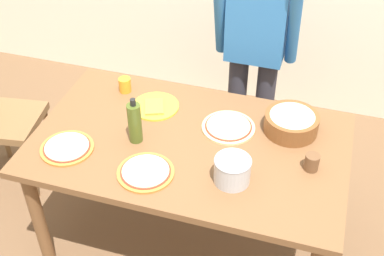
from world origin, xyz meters
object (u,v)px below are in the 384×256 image
at_px(cup_orange, 125,85).
at_px(pizza_cooked_on_tray, 67,148).
at_px(olive_oil_bottle, 135,122).
at_px(plate_with_slice, 155,106).
at_px(person_cook, 256,44).
at_px(steel_pot, 232,170).
at_px(dining_table, 189,155).
at_px(pizza_raw_on_board, 228,127).
at_px(popcorn_bowl, 292,121).
at_px(pizza_second_cooked, 146,172).
at_px(cup_small_brown, 312,162).

bearing_deg(cup_orange, pizza_cooked_on_tray, -98.41).
distance_m(pizza_cooked_on_tray, olive_oil_bottle, 0.36).
distance_m(plate_with_slice, olive_oil_bottle, 0.31).
height_order(person_cook, olive_oil_bottle, person_cook).
bearing_deg(steel_pot, dining_table, 142.88).
xyz_separation_m(pizza_raw_on_board, olive_oil_bottle, (-0.43, -0.23, 0.10)).
bearing_deg(dining_table, cup_orange, 146.64).
relative_size(plate_with_slice, steel_pot, 1.50).
bearing_deg(steel_pot, cup_orange, 145.25).
bearing_deg(dining_table, popcorn_bowl, 26.46).
xyz_separation_m(pizza_second_cooked, olive_oil_bottle, (-0.13, 0.22, 0.10)).
distance_m(dining_table, pizza_cooked_on_tray, 0.62).
distance_m(steel_pot, cup_orange, 0.92).
bearing_deg(cup_orange, person_cook, 33.45).
relative_size(pizza_raw_on_board, pizza_second_cooked, 1.02).
height_order(pizza_raw_on_board, steel_pot, steel_pot).
xyz_separation_m(dining_table, person_cook, (0.18, 0.76, 0.27)).
xyz_separation_m(steel_pot, cup_small_brown, (0.34, 0.19, -0.02)).
bearing_deg(pizza_cooked_on_tray, cup_orange, 81.59).
bearing_deg(popcorn_bowl, cup_orange, 175.21).
xyz_separation_m(steel_pot, cup_orange, (-0.76, 0.53, -0.02)).
bearing_deg(cup_orange, pizza_raw_on_board, -13.60).
xyz_separation_m(olive_oil_bottle, steel_pot, (0.54, -0.14, -0.05)).
relative_size(person_cook, plate_with_slice, 6.23).
relative_size(pizza_cooked_on_tray, cup_orange, 3.15).
xyz_separation_m(person_cook, steel_pot, (0.10, -0.96, -0.11)).
bearing_deg(cup_small_brown, pizza_second_cooked, -160.64).
height_order(dining_table, cup_small_brown, cup_small_brown).
bearing_deg(steel_pot, person_cook, 95.70).
bearing_deg(pizza_second_cooked, cup_orange, 120.72).
relative_size(person_cook, pizza_second_cooked, 5.91).
distance_m(pizza_second_cooked, cup_small_brown, 0.79).
relative_size(dining_table, pizza_second_cooked, 5.84).
height_order(plate_with_slice, steel_pot, steel_pot).
relative_size(olive_oil_bottle, cup_small_brown, 3.01).
distance_m(dining_table, plate_with_slice, 0.36).
relative_size(person_cook, pizza_raw_on_board, 5.77).
height_order(dining_table, steel_pot, steel_pot).
height_order(pizza_raw_on_board, plate_with_slice, plate_with_slice).
height_order(person_cook, plate_with_slice, person_cook).
relative_size(pizza_second_cooked, steel_pot, 1.58).
distance_m(person_cook, popcorn_bowl, 0.61).
distance_m(popcorn_bowl, cup_small_brown, 0.29).
height_order(pizza_cooked_on_tray, cup_small_brown, cup_small_brown).
height_order(pizza_cooked_on_tray, cup_orange, cup_orange).
distance_m(steel_pot, cup_small_brown, 0.39).
bearing_deg(pizza_cooked_on_tray, plate_with_slice, 56.43).
bearing_deg(steel_pot, pizza_second_cooked, -169.38).
bearing_deg(pizza_cooked_on_tray, cup_small_brown, 10.27).
distance_m(pizza_raw_on_board, plate_with_slice, 0.43).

